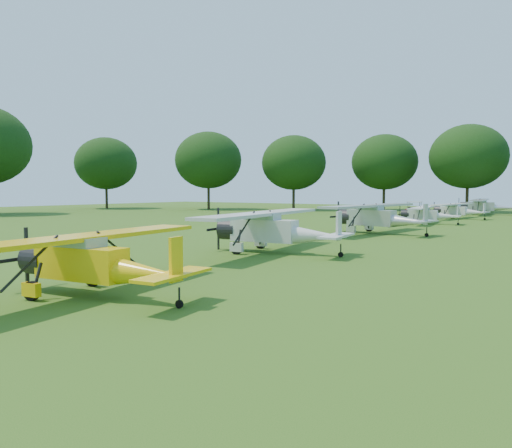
{
  "coord_description": "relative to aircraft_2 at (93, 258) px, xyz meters",
  "views": [
    {
      "loc": [
        14.37,
        -21.38,
        3.37
      ],
      "look_at": [
        -1.76,
        1.77,
        1.4
      ],
      "focal_mm": 35.0,
      "sensor_mm": 36.0,
      "label": 1
    }
  ],
  "objects": [
    {
      "name": "aircraft_6",
      "position": [
        -0.51,
        49.7,
        -0.12
      ],
      "size": [
        6.03,
        9.58,
        1.88
      ],
      "rotation": [
        0.0,
        0.0,
        -0.13
      ],
      "color": "silver",
      "rests_on": "ground"
    },
    {
      "name": "tree_belt",
      "position": [
        2.2,
        11.8,
        6.81
      ],
      "size": [
        137.36,
        130.27,
        14.52
      ],
      "color": "black",
      "rests_on": "ground"
    },
    {
      "name": "aircraft_2",
      "position": [
        0.0,
        0.0,
        0.0
      ],
      "size": [
        6.69,
        10.62,
        2.08
      ],
      "rotation": [
        0.0,
        0.0,
        0.14
      ],
      "color": "yellow",
      "rests_on": "ground"
    },
    {
      "name": "aircraft_7",
      "position": [
        0.22,
        61.46,
        0.08
      ],
      "size": [
        7.09,
        11.27,
        2.21
      ],
      "rotation": [
        0.0,
        0.0,
        0.11
      ],
      "color": "silver",
      "rests_on": "ground"
    },
    {
      "name": "golf_cart",
      "position": [
        -7.65,
        56.63,
        -0.64
      ],
      "size": [
        2.13,
        1.43,
        1.73
      ],
      "rotation": [
        0.0,
        0.0,
        0.09
      ],
      "color": "maroon",
      "rests_on": "ground"
    },
    {
      "name": "aircraft_3",
      "position": [
        -1.23,
        12.3,
        0.15
      ],
      "size": [
        7.53,
        11.95,
        2.35
      ],
      "rotation": [
        0.0,
        0.0,
        0.13
      ],
      "color": "silver",
      "rests_on": "ground"
    },
    {
      "name": "aircraft_5",
      "position": [
        -0.99,
        39.44,
        -0.17
      ],
      "size": [
        5.76,
        9.14,
        1.79
      ],
      "rotation": [
        0.0,
        0.0,
        0.13
      ],
      "color": "silver",
      "rests_on": "ground"
    },
    {
      "name": "aircraft_4",
      "position": [
        -0.92,
        26.4,
        0.18
      ],
      "size": [
        7.67,
        12.2,
        2.4
      ],
      "rotation": [
        0.0,
        0.0,
        -0.1
      ],
      "color": "silver",
      "rests_on": "ground"
    },
    {
      "name": "ground",
      "position": [
        -1.37,
        11.63,
        -1.22
      ],
      "size": [
        160.0,
        160.0,
        0.0
      ],
      "primitive_type": "plane",
      "color": "#285916",
      "rests_on": "ground"
    }
  ]
}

